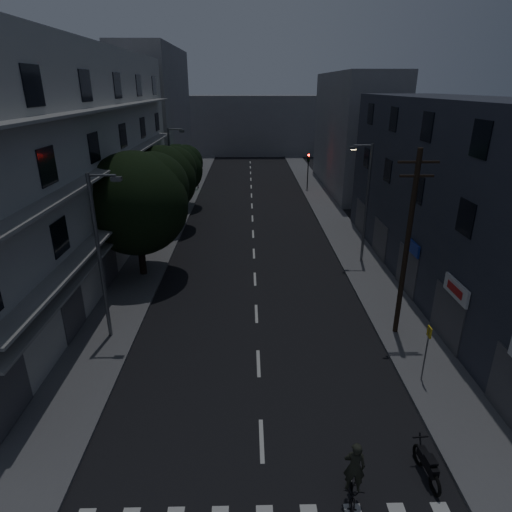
{
  "coord_description": "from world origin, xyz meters",
  "views": [
    {
      "loc": [
        -0.42,
        -9.53,
        11.61
      ],
      "look_at": [
        0.0,
        12.0,
        3.0
      ],
      "focal_mm": 30.0,
      "sensor_mm": 36.0,
      "label": 1
    }
  ],
  "objects_px": {
    "utility_pole": "(407,243)",
    "motorcycle": "(427,465)",
    "bus_stop_sign": "(427,344)",
    "cyclist": "(353,481)"
  },
  "relations": [
    {
      "from": "utility_pole",
      "to": "motorcycle",
      "type": "distance_m",
      "value": 9.67
    },
    {
      "from": "bus_stop_sign",
      "to": "motorcycle",
      "type": "height_order",
      "value": "bus_stop_sign"
    },
    {
      "from": "cyclist",
      "to": "bus_stop_sign",
      "type": "bearing_deg",
      "value": 62.62
    },
    {
      "from": "utility_pole",
      "to": "motorcycle",
      "type": "xyz_separation_m",
      "value": [
        -1.75,
        -8.42,
        -4.41
      ]
    },
    {
      "from": "motorcycle",
      "to": "cyclist",
      "type": "relative_size",
      "value": 0.84
    },
    {
      "from": "motorcycle",
      "to": "cyclist",
      "type": "distance_m",
      "value": 2.69
    },
    {
      "from": "utility_pole",
      "to": "bus_stop_sign",
      "type": "distance_m",
      "value": 4.83
    },
    {
      "from": "utility_pole",
      "to": "motorcycle",
      "type": "height_order",
      "value": "utility_pole"
    },
    {
      "from": "motorcycle",
      "to": "cyclist",
      "type": "height_order",
      "value": "cyclist"
    },
    {
      "from": "motorcycle",
      "to": "cyclist",
      "type": "xyz_separation_m",
      "value": [
        -2.56,
        -0.78,
        0.27
      ]
    }
  ]
}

